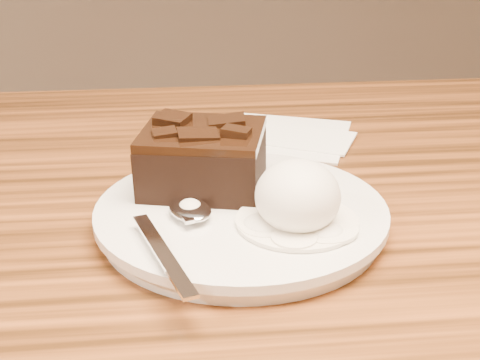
{
  "coord_description": "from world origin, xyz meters",
  "views": [
    {
      "loc": [
        -0.03,
        -0.54,
        1.03
      ],
      "look_at": [
        0.02,
        -0.01,
        0.79
      ],
      "focal_mm": 52.84,
      "sensor_mm": 36.0,
      "label": 1
    }
  ],
  "objects": [
    {
      "name": "plate",
      "position": [
        0.02,
        -0.02,
        0.76
      ],
      "size": [
        0.24,
        0.24,
        0.02
      ],
      "primitive_type": "cylinder",
      "color": "white",
      "rests_on": "dining_table"
    },
    {
      "name": "napkin",
      "position": [
        0.09,
        0.19,
        0.75
      ],
      "size": [
        0.17,
        0.17,
        0.01
      ],
      "primitive_type": "cube",
      "rotation": [
        0.0,
        0.0,
        -0.35
      ],
      "color": "white",
      "rests_on": "dining_table"
    },
    {
      "name": "ice_cream_scoop",
      "position": [
        0.06,
        -0.05,
        0.79
      ],
      "size": [
        0.07,
        0.07,
        0.06
      ],
      "primitive_type": "ellipsoid",
      "color": "white",
      "rests_on": "plate"
    },
    {
      "name": "crumb_b",
      "position": [
        0.07,
        0.0,
        0.77
      ],
      "size": [
        0.01,
        0.01,
        0.0
      ],
      "primitive_type": "cube",
      "rotation": [
        0.0,
        0.0,
        0.65
      ],
      "color": "black",
      "rests_on": "plate"
    },
    {
      "name": "spoon",
      "position": [
        -0.02,
        -0.03,
        0.78
      ],
      "size": [
        0.09,
        0.18,
        0.01
      ],
      "primitive_type": null,
      "rotation": [
        0.0,
        0.0,
        0.29
      ],
      "color": "silver",
      "rests_on": "plate"
    },
    {
      "name": "crumb_c",
      "position": [
        0.06,
        -0.0,
        0.77
      ],
      "size": [
        0.01,
        0.01,
        0.0
      ],
      "primitive_type": "cube",
      "rotation": [
        0.0,
        0.0,
        0.5
      ],
      "color": "black",
      "rests_on": "plate"
    },
    {
      "name": "crumb_a",
      "position": [
        0.05,
        0.0,
        0.77
      ],
      "size": [
        0.01,
        0.01,
        0.0
      ],
      "primitive_type": "cube",
      "rotation": [
        0.0,
        0.0,
        0.63
      ],
      "color": "black",
      "rests_on": "plate"
    },
    {
      "name": "brownie",
      "position": [
        -0.01,
        0.02,
        0.79
      ],
      "size": [
        0.12,
        0.11,
        0.05
      ],
      "primitive_type": "cube",
      "rotation": [
        0.0,
        0.0,
        -0.23
      ],
      "color": "black",
      "rests_on": "plate"
    },
    {
      "name": "melt_puddle",
      "position": [
        0.06,
        -0.05,
        0.77
      ],
      "size": [
        0.1,
        0.1,
        0.0
      ],
      "primitive_type": "cylinder",
      "color": "white",
      "rests_on": "plate"
    }
  ]
}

